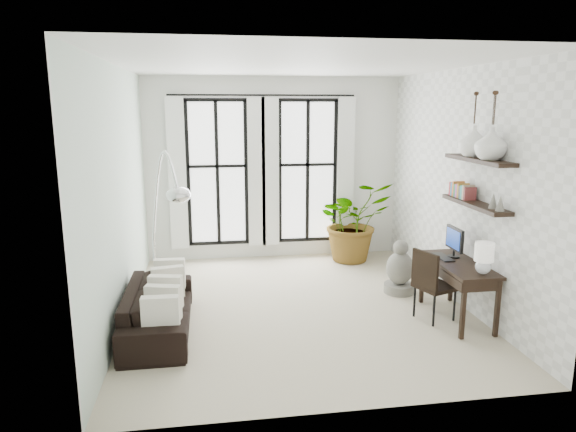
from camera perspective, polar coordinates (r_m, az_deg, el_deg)
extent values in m
plane|color=beige|center=(7.13, 1.05, -10.05)|extent=(5.00, 5.00, 0.00)
plane|color=white|center=(6.63, 1.16, 16.51)|extent=(5.00, 5.00, 0.00)
plane|color=silver|center=(6.70, -18.24, 2.13)|extent=(0.00, 5.00, 5.00)
plane|color=white|center=(7.42, 18.52, 3.02)|extent=(0.00, 5.00, 5.00)
plane|color=white|center=(9.15, -1.57, 5.22)|extent=(4.50, 0.00, 4.50)
cube|color=white|center=(9.06, -7.86, 4.73)|extent=(1.00, 0.02, 2.50)
cube|color=white|center=(8.97, -12.20, 4.50)|extent=(0.30, 0.04, 2.60)
cube|color=white|center=(8.99, -3.50, 4.77)|extent=(0.30, 0.04, 2.60)
cube|color=white|center=(9.22, 2.17, 4.96)|extent=(1.00, 0.02, 2.50)
cube|color=white|center=(9.02, -1.97, 4.80)|extent=(0.30, 0.04, 2.60)
cube|color=white|center=(9.27, 6.43, 4.93)|extent=(0.30, 0.04, 2.60)
cylinder|color=black|center=(8.95, -2.83, 13.27)|extent=(3.20, 0.03, 0.03)
cube|color=black|center=(6.76, 20.07, 1.23)|extent=(0.25, 1.30, 0.05)
cube|color=black|center=(6.69, 20.41, 5.86)|extent=(0.25, 1.30, 0.05)
cube|color=red|center=(7.22, 18.07, 2.94)|extent=(0.16, 0.04, 0.18)
cube|color=#3A7DCC|center=(7.18, 18.23, 2.88)|extent=(0.16, 0.04, 0.18)
cube|color=orange|center=(7.14, 18.39, 2.82)|extent=(0.16, 0.03, 0.18)
cube|color=#2E8C57|center=(7.10, 18.55, 2.76)|extent=(0.16, 0.04, 0.18)
cube|color=#BA56C8|center=(7.06, 18.72, 2.70)|extent=(0.16, 0.04, 0.18)
cube|color=#C4842B|center=(7.02, 18.88, 2.64)|extent=(0.16, 0.04, 0.18)
cube|color=#545454|center=(6.98, 19.05, 2.58)|extent=(0.16, 0.04, 0.18)
cube|color=#32B1AB|center=(6.94, 19.22, 2.52)|extent=(0.16, 0.04, 0.18)
cube|color=tan|center=(6.91, 19.39, 2.46)|extent=(0.16, 0.03, 0.18)
cube|color=brown|center=(6.87, 19.57, 2.39)|extent=(0.16, 0.03, 0.18)
cone|color=gray|center=(6.40, 21.85, 1.57)|extent=(0.10, 0.10, 0.18)
cone|color=gray|center=(6.27, 22.53, 1.32)|extent=(0.10, 0.10, 0.18)
imported|color=black|center=(6.51, -14.22, -10.01)|extent=(0.76, 1.92, 0.56)
cube|color=white|center=(5.77, -13.98, -10.55)|extent=(0.40, 0.12, 0.40)
cube|color=white|center=(6.09, -13.69, -9.30)|extent=(0.40, 0.12, 0.40)
cube|color=white|center=(6.42, -13.43, -8.17)|extent=(0.40, 0.12, 0.40)
cube|color=white|center=(6.75, -13.20, -7.16)|extent=(0.40, 0.12, 0.40)
cube|color=white|center=(7.08, -12.99, -6.24)|extent=(0.40, 0.12, 0.40)
imported|color=#2D7228|center=(9.11, 7.22, -0.54)|extent=(1.47, 1.34, 1.43)
cube|color=black|center=(6.86, 18.44, -5.11)|extent=(0.54, 1.27, 0.04)
cube|color=black|center=(6.88, 18.24, -5.82)|extent=(0.49, 1.21, 0.12)
cube|color=black|center=(6.40, 18.87, -9.91)|extent=(0.05, 0.05, 0.70)
cube|color=black|center=(6.60, 22.23, -9.49)|extent=(0.05, 0.05, 0.70)
cube|color=black|center=(7.39, 14.69, -6.69)|extent=(0.05, 0.05, 0.70)
cube|color=black|center=(7.56, 17.70, -6.43)|extent=(0.05, 0.05, 0.70)
cube|color=black|center=(7.02, 18.04, -2.41)|extent=(0.04, 0.42, 0.30)
cube|color=navy|center=(7.01, 17.86, -2.42)|extent=(0.00, 0.36, 0.24)
cube|color=black|center=(7.02, 16.84, -4.37)|extent=(0.15, 0.40, 0.02)
sphere|color=silver|center=(6.44, 20.85, -5.36)|extent=(0.18, 0.18, 0.18)
cylinder|color=white|center=(6.39, 20.98, -3.73)|extent=(0.22, 0.22, 0.22)
cube|color=black|center=(6.87, 16.05, -7.54)|extent=(0.56, 0.56, 0.05)
cube|color=black|center=(6.66, 14.97, -5.88)|extent=(0.18, 0.42, 0.49)
cylinder|color=black|center=(6.73, 15.18, -10.01)|extent=(0.03, 0.03, 0.41)
cylinder|color=black|center=(6.87, 17.89, -9.71)|extent=(0.03, 0.03, 0.41)
cylinder|color=black|center=(7.03, 14.03, -8.99)|extent=(0.03, 0.03, 0.41)
cylinder|color=black|center=(7.17, 16.64, -8.73)|extent=(0.03, 0.03, 0.41)
cylinder|color=silver|center=(7.33, -14.35, -9.43)|extent=(0.33, 0.33, 0.09)
cylinder|color=silver|center=(7.19, -14.54, -6.08)|extent=(0.03, 0.03, 0.90)
ellipsoid|color=silver|center=(6.16, -12.06, 2.31)|extent=(0.29, 0.29, 0.19)
cylinder|color=gray|center=(7.81, 12.22, -7.83)|extent=(0.44, 0.44, 0.13)
ellipsoid|color=gray|center=(7.71, 12.32, -5.67)|extent=(0.40, 0.40, 0.49)
sphere|color=gray|center=(7.62, 12.42, -3.45)|extent=(0.22, 0.22, 0.22)
imported|color=white|center=(6.45, 21.62, 7.50)|extent=(0.37, 0.37, 0.38)
imported|color=white|center=(6.80, 19.93, 7.81)|extent=(0.37, 0.37, 0.38)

